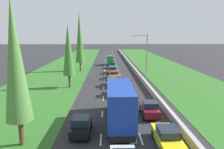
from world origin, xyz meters
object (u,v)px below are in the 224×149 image
Objects in this scene: blue_box_truck_centre_lane at (119,103)px; poplar_tree_second at (68,50)px; yellow_sedan_centre_lane at (113,82)px; teal_sedan_centre_lane at (112,65)px; red_sedan_centre_lane at (112,70)px; black_hatchback_left_lane at (81,125)px; poplar_tree_nearest at (15,62)px; white_hatchback_centre_lane at (117,90)px; yellow_sedan_right_lane at (167,137)px; poplar_tree_third at (80,38)px; street_light_mast at (145,54)px; orange_sedan_centre_lane at (114,75)px; maroon_hatchback_right_lane at (149,109)px; green_van_centre_lane at (110,60)px.

blue_box_truck_centre_lane is 17.54m from poplar_tree_second.
yellow_sedan_centre_lane is (-0.25, 15.88, -1.37)m from blue_box_truck_centre_lane.
red_sedan_centre_lane is at bearing -90.96° from teal_sedan_centre_lane.
teal_sedan_centre_lane is (0.41, 20.32, 0.00)m from yellow_sedan_centre_lane.
black_hatchback_left_lane is 0.33× the size of poplar_tree_nearest.
teal_sedan_centre_lane is 0.38× the size of poplar_tree_nearest.
yellow_sedan_right_lane is at bearing -76.98° from white_hatchback_centre_lane.
yellow_sedan_centre_lane is at bearing -91.16° from teal_sedan_centre_lane.
poplar_tree_third is at bearing 154.89° from red_sedan_centre_lane.
poplar_tree_third is 1.60× the size of street_light_mast.
yellow_sedan_centre_lane is 1.00× the size of red_sedan_centre_lane.
orange_sedan_centre_lane is 1.00× the size of red_sedan_centre_lane.
teal_sedan_centre_lane is 34.36m from maroon_hatchback_right_lane.
orange_sedan_centre_lane and red_sedan_centre_lane have the same top height.
red_sedan_centre_lane is 7.86m from teal_sedan_centre_lane.
poplar_tree_second is (0.55, 19.24, -0.48)m from poplar_tree_nearest.
teal_sedan_centre_lane is at bearing 84.41° from black_hatchback_left_lane.
green_van_centre_lane is 1.26× the size of maroon_hatchback_right_lane.
blue_box_truck_centre_lane is 0.65× the size of poplar_tree_third.
black_hatchback_left_lane is 18.72m from poplar_tree_second.
white_hatchback_centre_lane is 15.21m from yellow_sedan_right_lane.
orange_sedan_centre_lane is at bearing 89.63° from blue_box_truck_centre_lane.
teal_sedan_centre_lane is (0.16, 36.20, -1.37)m from blue_box_truck_centre_lane.
yellow_sedan_right_lane is 1.15× the size of black_hatchback_left_lane.
red_sedan_centre_lane is at bearing 97.45° from maroon_hatchback_right_lane.
blue_box_truck_centre_lane is at bearing -91.05° from white_hatchback_centre_lane.
green_van_centre_lane is (-0.42, 6.44, 0.59)m from teal_sedan_centre_lane.
street_light_mast is at bearing -48.96° from red_sedan_centre_lane.
white_hatchback_centre_lane is 0.87× the size of teal_sedan_centre_lane.
yellow_sedan_right_lane is at bearing -79.29° from yellow_sedan_centre_lane.
green_van_centre_lane is at bearing 107.03° from street_light_mast.
poplar_tree_nearest is (-8.44, -14.30, 6.08)m from white_hatchback_centre_lane.
poplar_tree_third reaches higher than maroon_hatchback_right_lane.
maroon_hatchback_right_lane is (3.72, -13.88, 0.02)m from yellow_sedan_centre_lane.
poplar_tree_nearest reaches higher than green_van_centre_lane.
poplar_tree_third is (-8.09, -4.13, 7.45)m from teal_sedan_centre_lane.
red_sedan_centre_lane is 1.00× the size of teal_sedan_centre_lane.
blue_box_truck_centre_lane is 5.99m from yellow_sedan_right_lane.
poplar_tree_third is (0.32, 36.12, 1.35)m from poplar_tree_nearest.
black_hatchback_left_lane reaches higher than teal_sedan_centre_lane.
poplar_tree_nearest is at bearing -90.50° from poplar_tree_third.
street_light_mast reaches higher than white_hatchback_centre_lane.
poplar_tree_second reaches higher than white_hatchback_centre_lane.
maroon_hatchback_right_lane is 18.16m from poplar_tree_second.
green_van_centre_lane is 0.34× the size of poplar_tree_third.
white_hatchback_centre_lane is 0.87× the size of orange_sedan_centre_lane.
maroon_hatchback_right_lane reaches higher than yellow_sedan_centre_lane.
red_sedan_centre_lane is (-0.12, 6.10, 0.00)m from orange_sedan_centre_lane.
white_hatchback_centre_lane is 24.44m from poplar_tree_third.
teal_sedan_centre_lane is 0.42× the size of poplar_tree_second.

